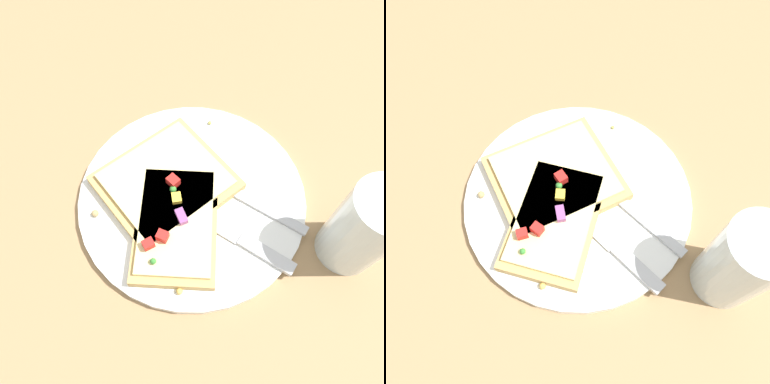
# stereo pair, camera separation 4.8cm
# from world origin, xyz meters

# --- Properties ---
(ground_plane) EXTENTS (4.00, 4.00, 0.00)m
(ground_plane) POSITION_xyz_m (0.00, 0.00, 0.00)
(ground_plane) COLOR #9E7A51
(plate) EXTENTS (0.30, 0.30, 0.01)m
(plate) POSITION_xyz_m (0.00, 0.00, 0.01)
(plate) COLOR white
(plate) RESTS_ON ground
(fork) EXTENTS (0.09, 0.22, 0.01)m
(fork) POSITION_xyz_m (0.04, -0.01, 0.01)
(fork) COLOR #B7B7BC
(fork) RESTS_ON plate
(knife) EXTENTS (0.08, 0.19, 0.01)m
(knife) POSITION_xyz_m (0.01, -0.08, 0.01)
(knife) COLOR #B7B7BC
(knife) RESTS_ON plate
(pizza_slice_main) EXTENTS (0.16, 0.14, 0.03)m
(pizza_slice_main) POSITION_xyz_m (-0.02, 0.03, 0.02)
(pizza_slice_main) COLOR tan
(pizza_slice_main) RESTS_ON plate
(pizza_slice_corner) EXTENTS (0.18, 0.18, 0.03)m
(pizza_slice_corner) POSITION_xyz_m (-0.04, -0.02, 0.02)
(pizza_slice_corner) COLOR tan
(pizza_slice_corner) RESTS_ON plate
(crumb_scatter) EXTENTS (0.21, 0.18, 0.01)m
(crumb_scatter) POSITION_xyz_m (-0.01, 0.01, 0.02)
(crumb_scatter) COLOR tan
(crumb_scatter) RESTS_ON plate
(drinking_glass) EXTENTS (0.07, 0.07, 0.13)m
(drinking_glass) POSITION_xyz_m (0.11, -0.17, 0.06)
(drinking_glass) COLOR silver
(drinking_glass) RESTS_ON ground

